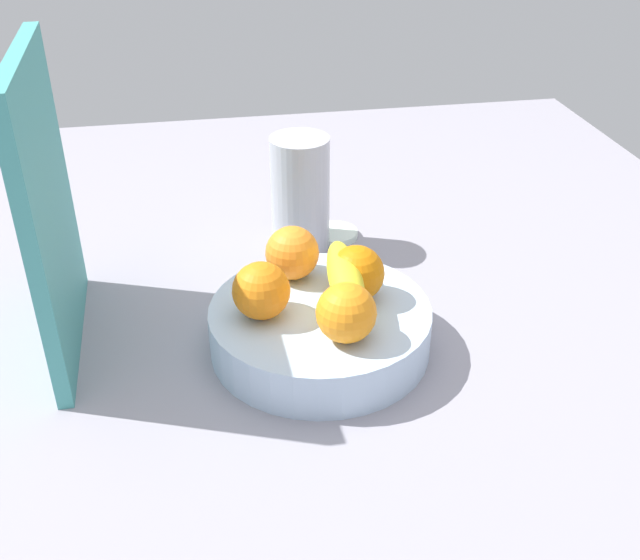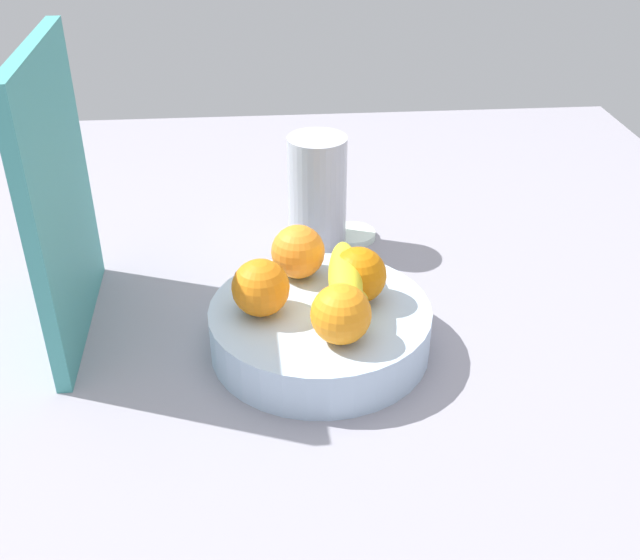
% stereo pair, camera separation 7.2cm
% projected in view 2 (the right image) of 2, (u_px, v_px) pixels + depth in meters
% --- Properties ---
extents(ground_plane, '(1.80, 1.40, 0.03)m').
position_uv_depth(ground_plane, '(337.00, 372.00, 0.93)').
color(ground_plane, gray).
extents(fruit_bowl, '(0.27, 0.27, 0.06)m').
position_uv_depth(fruit_bowl, '(320.00, 328.00, 0.93)').
color(fruit_bowl, silver).
rests_on(fruit_bowl, ground_plane).
extents(orange_front_left, '(0.07, 0.07, 0.07)m').
position_uv_depth(orange_front_left, '(261.00, 288.00, 0.89)').
color(orange_front_left, orange).
rests_on(orange_front_left, fruit_bowl).
extents(orange_front_right, '(0.07, 0.07, 0.07)m').
position_uv_depth(orange_front_right, '(341.00, 314.00, 0.84)').
color(orange_front_right, orange).
rests_on(orange_front_right, fruit_bowl).
extents(orange_center, '(0.07, 0.07, 0.07)m').
position_uv_depth(orange_center, '(358.00, 275.00, 0.91)').
color(orange_center, orange).
rests_on(orange_center, fruit_bowl).
extents(orange_back_left, '(0.07, 0.07, 0.07)m').
position_uv_depth(orange_back_left, '(298.00, 252.00, 0.96)').
color(orange_back_left, orange).
rests_on(orange_back_left, fruit_bowl).
extents(banana_bunch, '(0.18, 0.10, 0.06)m').
position_uv_depth(banana_bunch, '(348.00, 289.00, 0.89)').
color(banana_bunch, yellow).
rests_on(banana_bunch, fruit_bowl).
extents(cutting_board, '(0.28, 0.03, 0.36)m').
position_uv_depth(cutting_board, '(59.00, 199.00, 0.90)').
color(cutting_board, teal).
rests_on(cutting_board, ground_plane).
extents(thermos_tumbler, '(0.09, 0.09, 0.17)m').
position_uv_depth(thermos_tumbler, '(320.00, 193.00, 1.13)').
color(thermos_tumbler, '#B8BAC3').
rests_on(thermos_tumbler, ground_plane).
extents(jar_lid, '(0.07, 0.07, 0.01)m').
position_uv_depth(jar_lid, '(352.00, 235.00, 1.19)').
color(jar_lid, white).
rests_on(jar_lid, ground_plane).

